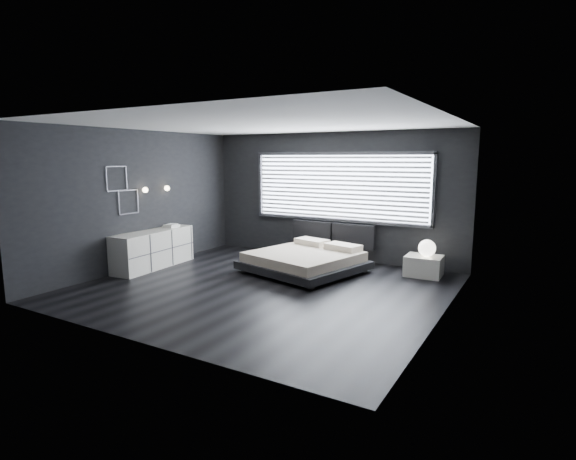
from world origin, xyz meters
The scene contains 12 objects.
room centered at (0.00, 0.00, 1.40)m, with size 6.04×6.00×2.80m.
window centered at (0.20, 2.70, 1.61)m, with size 4.14×0.09×1.52m.
headboard centered at (0.11, 2.64, 0.57)m, with size 1.96×0.16×0.52m.
sconce_near centered at (-2.88, 0.05, 1.60)m, with size 0.18×0.11×0.11m.
sconce_far centered at (-2.88, 0.65, 1.60)m, with size 0.18×0.11×0.11m.
wall_art_upper centered at (-2.98, -0.55, 1.85)m, with size 0.01×0.48×0.48m.
wall_art_lower centered at (-2.98, -0.30, 1.38)m, with size 0.01×0.48×0.48m.
bed centered at (0.12, 1.33, 0.24)m, with size 2.42×2.36×0.52m.
nightstand centered at (2.23, 2.20, 0.20)m, with size 0.67×0.56×0.39m, color white.
orb_lamp centered at (2.28, 2.18, 0.55)m, with size 0.32×0.32×0.32m, color white.
dresser centered at (-2.78, 0.10, 0.38)m, with size 0.68×1.95×0.77m.
book_stack centered at (-2.80, 0.65, 0.80)m, with size 0.28×0.35×0.06m.
Camera 1 is at (4.19, -6.35, 2.24)m, focal length 28.00 mm.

